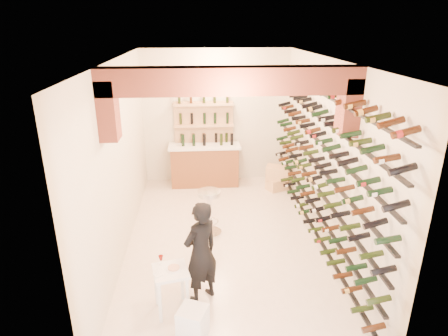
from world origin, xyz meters
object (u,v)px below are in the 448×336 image
object	(u,v)px
tasting_table	(171,277)
crate_lower	(277,184)
white_stool	(193,323)
chrome_barstool	(209,209)
wine_rack	(314,158)
person	(201,253)
back_counter	(205,164)

from	to	relation	value
tasting_table	crate_lower	world-z (taller)	tasting_table
white_stool	chrome_barstool	world-z (taller)	chrome_barstool
white_stool	crate_lower	distance (m)	4.89
wine_rack	crate_lower	bearing A→B (deg)	93.41
white_stool	person	size ratio (longest dim) A/B	0.27
back_counter	tasting_table	size ratio (longest dim) A/B	2.13
person	crate_lower	xyz separation A→B (m)	(1.85, 3.76, -0.62)
chrome_barstool	crate_lower	xyz separation A→B (m)	(1.67, 1.93, -0.37)
tasting_table	chrome_barstool	distance (m)	2.13
tasting_table	crate_lower	xyz separation A→B (m)	(2.27, 3.97, -0.40)
back_counter	white_stool	distance (m)	4.94
person	crate_lower	bearing A→B (deg)	-154.41
chrome_barstool	crate_lower	distance (m)	2.58
wine_rack	white_stool	world-z (taller)	wine_rack
tasting_table	person	size ratio (longest dim) A/B	0.52
tasting_table	white_stool	size ratio (longest dim) A/B	1.91
wine_rack	white_stool	xyz separation A→B (m)	(-2.11, -2.28, -1.34)
back_counter	white_stool	xyz separation A→B (m)	(-0.28, -4.92, -0.32)
wine_rack	chrome_barstool	xyz separation A→B (m)	(-1.80, 0.27, -1.04)
wine_rack	white_stool	bearing A→B (deg)	-132.81
wine_rack	crate_lower	size ratio (longest dim) A/B	12.28
person	chrome_barstool	size ratio (longest dim) A/B	1.75
white_stool	crate_lower	xyz separation A→B (m)	(1.98, 4.48, -0.07)
person	back_counter	bearing A→B (deg)	-130.24
wine_rack	back_counter	xyz separation A→B (m)	(-1.83, 2.65, -1.02)
tasting_table	person	distance (m)	0.52
wine_rack	person	size ratio (longest dim) A/B	3.74
wine_rack	tasting_table	distance (m)	3.15
chrome_barstool	crate_lower	size ratio (longest dim) A/B	1.88
white_stool	chrome_barstool	size ratio (longest dim) A/B	0.48
tasting_table	person	world-z (taller)	person
back_counter	tasting_table	xyz separation A→B (m)	(-0.57, -4.42, 0.01)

